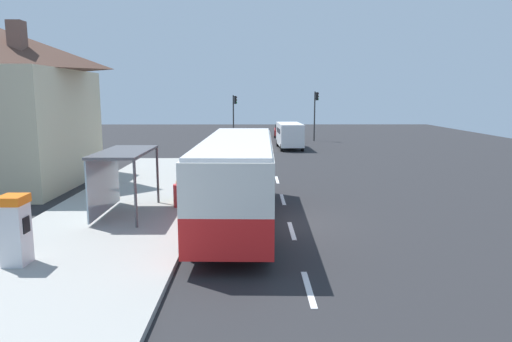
# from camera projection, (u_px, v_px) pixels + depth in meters

# --- Properties ---
(ground_plane) EXTENTS (56.00, 92.00, 0.04)m
(ground_plane) POSITION_uv_depth(u_px,v_px,m) (269.00, 167.00, 31.23)
(ground_plane) COLOR #262628
(sidewalk_platform) EXTENTS (6.20, 30.00, 0.18)m
(sidewalk_platform) POSITION_uv_depth(u_px,v_px,m) (128.00, 208.00, 19.33)
(sidewalk_platform) COLOR #999993
(sidewalk_platform) RESTS_ON ground
(lane_stripe_seg_0) EXTENTS (0.16, 2.20, 0.01)m
(lane_stripe_seg_0) POSITION_uv_depth(u_px,v_px,m) (309.00, 289.00, 11.50)
(lane_stripe_seg_0) COLOR silver
(lane_stripe_seg_0) RESTS_ON ground
(lane_stripe_seg_1) EXTENTS (0.16, 2.20, 0.01)m
(lane_stripe_seg_1) POSITION_uv_depth(u_px,v_px,m) (292.00, 231.00, 16.43)
(lane_stripe_seg_1) COLOR silver
(lane_stripe_seg_1) RESTS_ON ground
(lane_stripe_seg_2) EXTENTS (0.16, 2.20, 0.01)m
(lane_stripe_seg_2) POSITION_uv_depth(u_px,v_px,m) (283.00, 199.00, 21.37)
(lane_stripe_seg_2) COLOR silver
(lane_stripe_seg_2) RESTS_ON ground
(lane_stripe_seg_3) EXTENTS (0.16, 2.20, 0.01)m
(lane_stripe_seg_3) POSITION_uv_depth(u_px,v_px,m) (277.00, 180.00, 26.30)
(lane_stripe_seg_3) COLOR silver
(lane_stripe_seg_3) RESTS_ON ground
(lane_stripe_seg_4) EXTENTS (0.16, 2.20, 0.01)m
(lane_stripe_seg_4) POSITION_uv_depth(u_px,v_px,m) (273.00, 166.00, 31.23)
(lane_stripe_seg_4) COLOR silver
(lane_stripe_seg_4) RESTS_ON ground
(lane_stripe_seg_5) EXTENTS (0.16, 2.20, 0.01)m
(lane_stripe_seg_5) POSITION_uv_depth(u_px,v_px,m) (270.00, 157.00, 36.17)
(lane_stripe_seg_5) COLOR silver
(lane_stripe_seg_5) RESTS_ON ground
(lane_stripe_seg_6) EXTENTS (0.16, 2.20, 0.01)m
(lane_stripe_seg_6) POSITION_uv_depth(u_px,v_px,m) (268.00, 149.00, 41.10)
(lane_stripe_seg_6) COLOR silver
(lane_stripe_seg_6) RESTS_ON ground
(lane_stripe_seg_7) EXTENTS (0.16, 2.20, 0.01)m
(lane_stripe_seg_7) POSITION_uv_depth(u_px,v_px,m) (266.00, 144.00, 46.03)
(lane_stripe_seg_7) COLOR silver
(lane_stripe_seg_7) RESTS_ON ground
(bus) EXTENTS (2.77, 11.07, 3.21)m
(bus) POSITION_uv_depth(u_px,v_px,m) (238.00, 175.00, 17.20)
(bus) COLOR red
(bus) RESTS_ON ground
(white_van) EXTENTS (2.17, 5.26, 2.30)m
(white_van) POSITION_uv_depth(u_px,v_px,m) (290.00, 134.00, 41.47)
(white_van) COLOR white
(white_van) RESTS_ON ground
(sedan_near) EXTENTS (1.94, 4.45, 1.52)m
(sedan_near) POSITION_uv_depth(u_px,v_px,m) (286.00, 135.00, 47.21)
(sedan_near) COLOR #A51919
(sedan_near) RESTS_ON ground
(sedan_far) EXTENTS (2.02, 4.49, 1.52)m
(sedan_far) POSITION_uv_depth(u_px,v_px,m) (282.00, 130.00, 53.39)
(sedan_far) COLOR #A51919
(sedan_far) RESTS_ON ground
(ticket_machine) EXTENTS (0.66, 0.76, 1.94)m
(ticket_machine) POSITION_uv_depth(u_px,v_px,m) (15.00, 229.00, 12.54)
(ticket_machine) COLOR silver
(ticket_machine) RESTS_ON sidewalk_platform
(recycling_bin_red) EXTENTS (0.52, 0.52, 0.95)m
(recycling_bin_red) POSITION_uv_depth(u_px,v_px,m) (180.00, 196.00, 19.17)
(recycling_bin_red) COLOR red
(recycling_bin_red) RESTS_ON sidewalk_platform
(recycling_bin_orange) EXTENTS (0.52, 0.52, 0.95)m
(recycling_bin_orange) POSITION_uv_depth(u_px,v_px,m) (182.00, 192.00, 19.86)
(recycling_bin_orange) COLOR orange
(recycling_bin_orange) RESTS_ON sidewalk_platform
(recycling_bin_green) EXTENTS (0.52, 0.52, 0.95)m
(recycling_bin_green) POSITION_uv_depth(u_px,v_px,m) (185.00, 189.00, 20.55)
(recycling_bin_green) COLOR green
(recycling_bin_green) RESTS_ON sidewalk_platform
(recycling_bin_blue) EXTENTS (0.52, 0.52, 0.95)m
(recycling_bin_blue) POSITION_uv_depth(u_px,v_px,m) (187.00, 186.00, 21.24)
(recycling_bin_blue) COLOR blue
(recycling_bin_blue) RESTS_ON sidewalk_platform
(traffic_light_near_side) EXTENTS (0.49, 0.28, 5.19)m
(traffic_light_near_side) POSITION_uv_depth(u_px,v_px,m) (316.00, 108.00, 48.33)
(traffic_light_near_side) COLOR #2D2D2D
(traffic_light_near_side) RESTS_ON ground
(traffic_light_far_side) EXTENTS (0.49, 0.28, 4.80)m
(traffic_light_far_side) POSITION_uv_depth(u_px,v_px,m) (234.00, 110.00, 49.09)
(traffic_light_far_side) COLOR #2D2D2D
(traffic_light_far_side) RESTS_ON ground
(bus_shelter) EXTENTS (1.80, 4.00, 2.50)m
(bus_shelter) POSITION_uv_depth(u_px,v_px,m) (117.00, 166.00, 17.79)
(bus_shelter) COLOR #4C4C51
(bus_shelter) RESTS_ON sidewalk_platform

